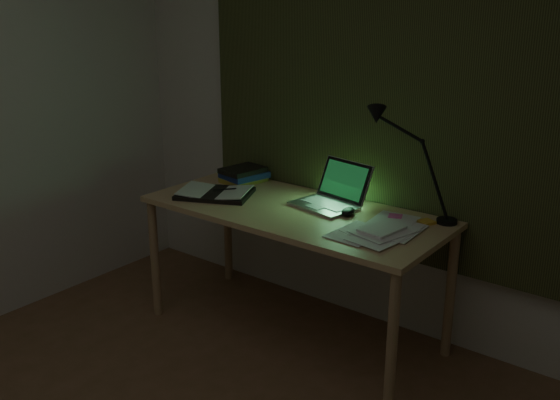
{
  "coord_description": "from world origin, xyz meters",
  "views": [
    {
      "loc": [
        1.6,
        -0.95,
        1.8
      ],
      "look_at": [
        -0.25,
        1.44,
        0.82
      ],
      "focal_mm": 40.0,
      "sensor_mm": 36.0,
      "label": 1
    }
  ],
  "objects_px": {
    "laptop": "(324,186)",
    "book_stack": "(243,174)",
    "desk_lamp": "(451,169)",
    "desk": "(293,273)",
    "loose_papers": "(375,227)",
    "open_textbook": "(215,193)"
  },
  "relations": [
    {
      "from": "book_stack",
      "to": "desk_lamp",
      "type": "relative_size",
      "value": 0.44
    },
    {
      "from": "desk",
      "to": "book_stack",
      "type": "distance_m",
      "value": 0.72
    },
    {
      "from": "laptop",
      "to": "book_stack",
      "type": "height_order",
      "value": "laptop"
    },
    {
      "from": "open_textbook",
      "to": "loose_papers",
      "type": "distance_m",
      "value": 0.98
    },
    {
      "from": "laptop",
      "to": "open_textbook",
      "type": "distance_m",
      "value": 0.64
    },
    {
      "from": "loose_papers",
      "to": "desk",
      "type": "bearing_deg",
      "value": 178.89
    },
    {
      "from": "desk_lamp",
      "to": "loose_papers",
      "type": "bearing_deg",
      "value": -128.71
    },
    {
      "from": "desk",
      "to": "desk_lamp",
      "type": "relative_size",
      "value": 2.93
    },
    {
      "from": "desk",
      "to": "laptop",
      "type": "relative_size",
      "value": 4.33
    },
    {
      "from": "desk",
      "to": "loose_papers",
      "type": "distance_m",
      "value": 0.62
    },
    {
      "from": "open_textbook",
      "to": "desk_lamp",
      "type": "bearing_deg",
      "value": -7.59
    },
    {
      "from": "laptop",
      "to": "book_stack",
      "type": "distance_m",
      "value": 0.67
    },
    {
      "from": "desk",
      "to": "laptop",
      "type": "bearing_deg",
      "value": 45.27
    },
    {
      "from": "desk",
      "to": "loose_papers",
      "type": "height_order",
      "value": "loose_papers"
    },
    {
      "from": "book_stack",
      "to": "laptop",
      "type": "bearing_deg",
      "value": -8.6
    },
    {
      "from": "desk",
      "to": "book_stack",
      "type": "relative_size",
      "value": 6.63
    },
    {
      "from": "laptop",
      "to": "desk_lamp",
      "type": "height_order",
      "value": "desk_lamp"
    },
    {
      "from": "book_stack",
      "to": "desk_lamp",
      "type": "height_order",
      "value": "desk_lamp"
    },
    {
      "from": "open_textbook",
      "to": "desk_lamp",
      "type": "height_order",
      "value": "desk_lamp"
    },
    {
      "from": "laptop",
      "to": "desk_lamp",
      "type": "bearing_deg",
      "value": 26.39
    },
    {
      "from": "book_stack",
      "to": "desk_lamp",
      "type": "xyz_separation_m",
      "value": [
        1.27,
        0.07,
        0.23
      ]
    },
    {
      "from": "desk",
      "to": "open_textbook",
      "type": "distance_m",
      "value": 0.63
    }
  ]
}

